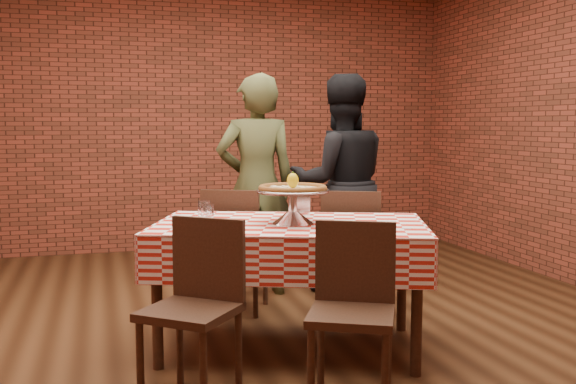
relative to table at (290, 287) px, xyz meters
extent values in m
plane|color=black|center=(-0.06, 0.32, -0.38)|extent=(6.00, 6.00, 0.00)
plane|color=brown|center=(-0.06, 3.32, 1.08)|extent=(5.50, 0.00, 5.50)
cube|color=#3C2417|center=(0.00, 0.00, 0.00)|extent=(1.78, 1.41, 0.75)
cylinder|color=beige|center=(0.01, -0.03, 0.58)|extent=(0.53, 0.53, 0.03)
ellipsoid|color=yellow|center=(0.01, -0.03, 0.63)|extent=(0.09, 0.09, 0.09)
cylinder|color=white|center=(-0.48, 0.07, 0.44)|extent=(0.09, 0.09, 0.12)
cylinder|color=white|center=(-0.47, 0.25, 0.44)|extent=(0.09, 0.09, 0.12)
cylinder|color=white|center=(0.45, -0.22, 0.39)|extent=(0.19, 0.19, 0.01)
cube|color=white|center=(0.47, -0.34, 0.39)|extent=(0.05, 0.04, 0.00)
cube|color=white|center=(0.56, -0.39, 0.39)|extent=(0.06, 0.06, 0.00)
cube|color=silver|center=(0.16, 0.29, 0.45)|extent=(0.10, 0.09, 0.13)
imported|color=#424626|center=(0.10, 1.29, 0.48)|extent=(0.66, 0.46, 1.72)
imported|color=black|center=(0.77, 1.21, 0.49)|extent=(0.91, 0.74, 1.73)
camera|label=1|loc=(-1.07, -3.67, 0.97)|focal=40.92mm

